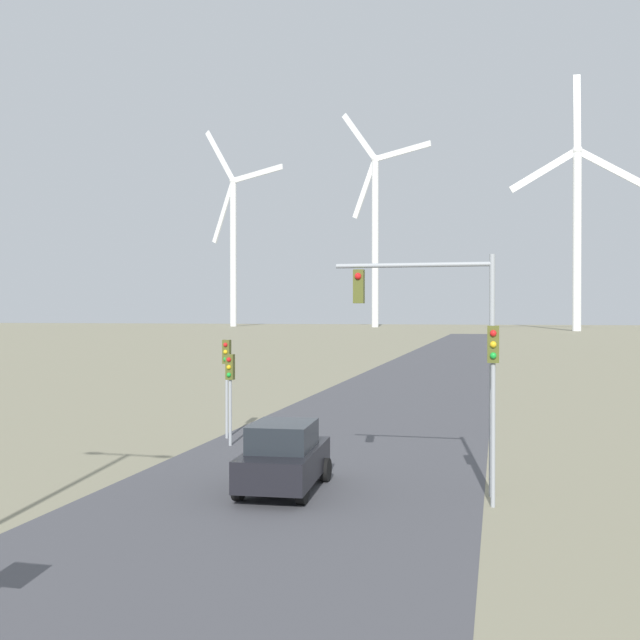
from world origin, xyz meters
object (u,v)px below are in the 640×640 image
traffic_light_post_near_left (230,379)px  wind_turbine_left (375,226)px  traffic_light_mast_overhead (438,325)px  wind_turbine_far_left (233,236)px  traffic_light_post_mid_left (227,366)px  car_approaching (284,457)px  traffic_light_post_near_right (493,375)px  wind_turbine_center (577,220)px

traffic_light_post_near_left → wind_turbine_left: (-29.91, 215.79, 30.69)m
traffic_light_post_near_left → traffic_light_mast_overhead: size_ratio=0.52×
wind_turbine_far_left → wind_turbine_left: bearing=-3.4°
traffic_light_post_near_left → traffic_light_post_mid_left: size_ratio=0.88×
traffic_light_post_mid_left → wind_turbine_left: (-29.24, 214.37, 30.36)m
car_approaching → wind_turbine_left: (-33.65, 221.81, 32.17)m
traffic_light_post_near_left → traffic_light_post_near_right: bearing=-35.1°
traffic_light_mast_overhead → car_approaching: traffic_light_mast_overhead is taller
traffic_light_post_near_right → wind_turbine_center: wind_turbine_center is taller
wind_turbine_left → wind_turbine_center: size_ratio=1.08×
car_approaching → wind_turbine_far_left: bearing=110.4°
traffic_light_post_mid_left → wind_turbine_center: size_ratio=0.06×
car_approaching → traffic_light_mast_overhead: bearing=9.3°
traffic_light_post_near_right → wind_turbine_left: wind_turbine_left is taller
traffic_light_post_mid_left → wind_turbine_left: 218.47m
traffic_light_post_mid_left → car_approaching: size_ratio=0.88×
traffic_light_post_near_right → traffic_light_mast_overhead: traffic_light_mast_overhead is taller
traffic_light_post_near_left → traffic_light_mast_overhead: (7.72, -5.37, 2.01)m
car_approaching → wind_turbine_center: bearing=82.2°
traffic_light_post_mid_left → traffic_light_mast_overhead: bearing=-39.0°
traffic_light_mast_overhead → wind_turbine_left: (-37.63, 221.16, 28.68)m
traffic_light_post_mid_left → wind_turbine_left: bearing=97.8°
car_approaching → wind_turbine_center: 187.28m
wind_turbine_far_left → wind_turbine_left: (49.93, -2.96, 1.91)m
traffic_light_mast_overhead → wind_turbine_far_left: 242.10m
traffic_light_post_mid_left → traffic_light_mast_overhead: size_ratio=0.60×
traffic_light_post_mid_left → traffic_light_mast_overhead: traffic_light_mast_overhead is taller
traffic_light_mast_overhead → wind_turbine_center: bearing=83.4°
traffic_light_post_near_right → wind_turbine_far_left: size_ratio=0.06×
traffic_light_post_near_right → wind_turbine_center: 186.71m
wind_turbine_left → car_approaching: bearing=-81.4°
wind_turbine_center → wind_turbine_left: bearing=146.9°
traffic_light_mast_overhead → wind_turbine_left: bearing=99.7°
traffic_light_mast_overhead → car_approaching: size_ratio=1.48×
traffic_light_post_mid_left → car_approaching: traffic_light_post_mid_left is taller
traffic_light_post_mid_left → wind_turbine_center: 180.39m
traffic_light_post_near_left → traffic_light_post_mid_left: traffic_light_post_mid_left is taller
traffic_light_post_near_right → wind_turbine_far_left: 243.74m
traffic_light_mast_overhead → wind_turbine_left: wind_turbine_left is taller
traffic_light_post_near_right → wind_turbine_center: bearing=83.9°
traffic_light_post_mid_left → wind_turbine_left: size_ratio=0.05×
traffic_light_mast_overhead → car_approaching: (-3.98, -0.65, -3.49)m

